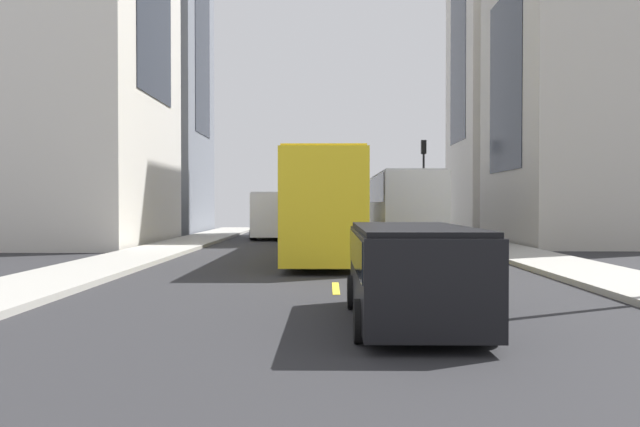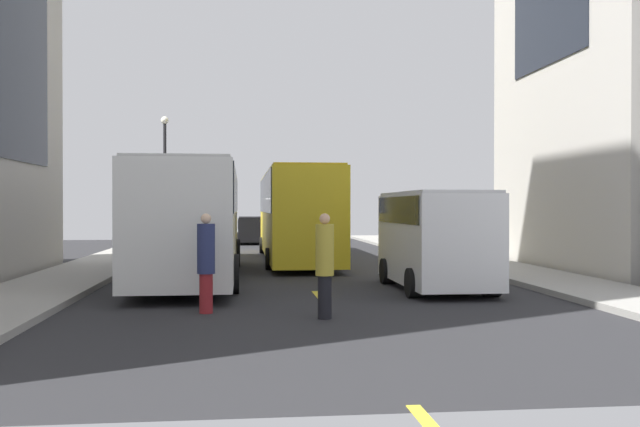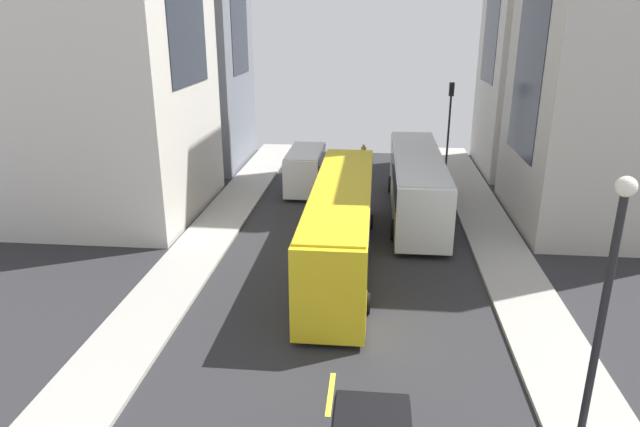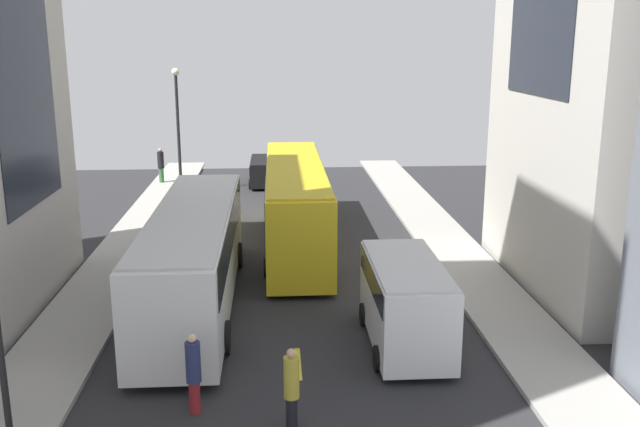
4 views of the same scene
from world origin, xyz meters
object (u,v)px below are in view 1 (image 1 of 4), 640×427
streetcar_yellow (325,199)px  traffic_light_near_corner (424,168)px  city_bus_white (399,203)px  car_black_0 (412,266)px  pedestrian_waiting_curb (335,217)px  pedestrian_crossing_mid (373,218)px  delivery_van_white (274,212)px

streetcar_yellow → traffic_light_near_corner: (-6.36, -16.65, 2.15)m
city_bus_white → traffic_light_near_corner: traffic_light_near_corner is taller
car_black_0 → pedestrian_waiting_curb: (0.92, -28.51, 0.15)m
car_black_0 → pedestrian_crossing_mid: 27.57m
delivery_van_white → pedestrian_crossing_mid: size_ratio=2.48×
pedestrian_crossing_mid → car_black_0: bearing=-149.8°
city_bus_white → pedestrian_crossing_mid: 7.29m
streetcar_yellow → delivery_van_white: streetcar_yellow is taller
city_bus_white → traffic_light_near_corner: bearing=-105.8°
pedestrian_waiting_curb → traffic_light_near_corner: bearing=-30.4°
streetcar_yellow → traffic_light_near_corner: 17.95m
city_bus_white → car_black_0: 20.48m
delivery_van_white → car_black_0: 24.46m
car_black_0 → pedestrian_crossing_mid: bearing=-92.9°
streetcar_yellow → pedestrian_waiting_curb: 15.25m
pedestrian_waiting_curb → delivery_van_white: bearing=-172.3°
city_bus_white → car_black_0: (2.16, 20.34, -1.07)m
pedestrian_waiting_curb → traffic_light_near_corner: traffic_light_near_corner is taller
streetcar_yellow → pedestrian_crossing_mid: streetcar_yellow is taller
car_black_0 → streetcar_yellow: bearing=-83.7°
car_black_0 → pedestrian_crossing_mid: size_ratio=2.20×
streetcar_yellow → traffic_light_near_corner: bearing=-110.9°
pedestrian_crossing_mid → traffic_light_near_corner: (-3.46, -2.43, 3.20)m
city_bus_white → traffic_light_near_corner: (-2.72, -9.62, 2.27)m
traffic_light_near_corner → delivery_van_white: bearing=32.5°
streetcar_yellow → traffic_light_near_corner: traffic_light_near_corner is taller
streetcar_yellow → pedestrian_crossing_mid: size_ratio=6.81×
car_black_0 → pedestrian_crossing_mid: (-1.42, -27.53, 0.15)m
pedestrian_crossing_mid → traffic_light_near_corner: size_ratio=0.34×
traffic_light_near_corner → city_bus_white: bearing=74.2°
pedestrian_waiting_curb → city_bus_white: bearing=-113.8°
streetcar_yellow → delivery_van_white: bearing=-74.9°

